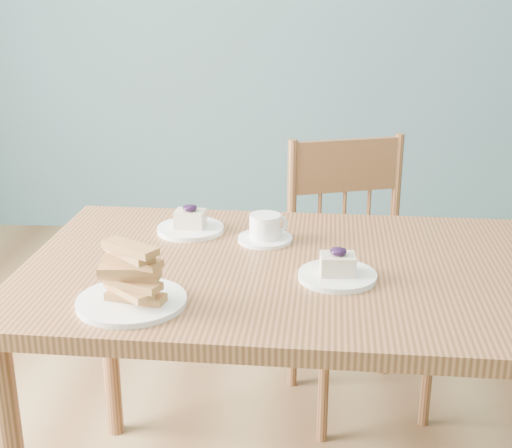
% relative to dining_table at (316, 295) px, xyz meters
% --- Properties ---
extents(room, '(5.01, 5.01, 2.71)m').
position_rel_dining_table_xyz_m(room, '(0.18, -0.10, 0.66)').
color(room, '#9B7548').
rests_on(room, ground).
extents(dining_table, '(1.48, 0.90, 0.77)m').
position_rel_dining_table_xyz_m(dining_table, '(0.00, 0.00, 0.00)').
color(dining_table, '#A0643D').
rests_on(dining_table, ground).
extents(dining_chair, '(0.52, 0.50, 0.92)m').
position_rel_dining_table_xyz_m(dining_chair, '(0.16, 0.63, -0.22)').
color(dining_chair, '#A0643D').
rests_on(dining_chair, ground).
extents(cheesecake_plate_near, '(0.18, 0.18, 0.08)m').
position_rel_dining_table_xyz_m(cheesecake_plate_near, '(0.04, -0.07, 0.10)').
color(cheesecake_plate_near, white).
rests_on(cheesecake_plate_near, dining_table).
extents(cheesecake_plate_far, '(0.18, 0.18, 0.08)m').
position_rel_dining_table_xyz_m(cheesecake_plate_far, '(-0.34, 0.23, 0.10)').
color(cheesecake_plate_far, white).
rests_on(cheesecake_plate_far, dining_table).
extents(coffee_cup, '(0.15, 0.15, 0.07)m').
position_rel_dining_table_xyz_m(coffee_cup, '(-0.13, 0.17, 0.11)').
color(coffee_cup, white).
rests_on(coffee_cup, dining_table).
extents(biscotti_plate, '(0.24, 0.24, 0.14)m').
position_rel_dining_table_xyz_m(biscotti_plate, '(-0.41, -0.23, 0.13)').
color(biscotti_plate, white).
rests_on(biscotti_plate, dining_table).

